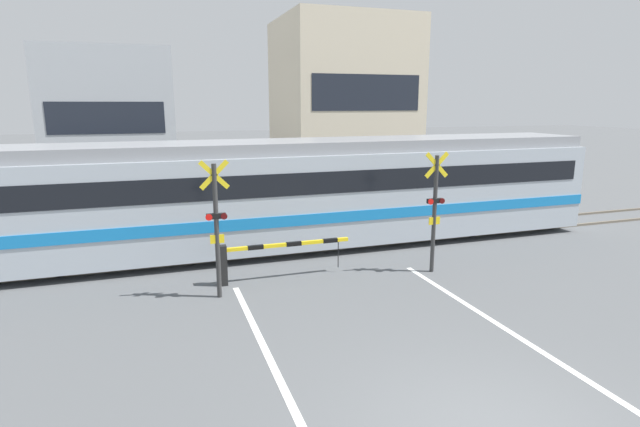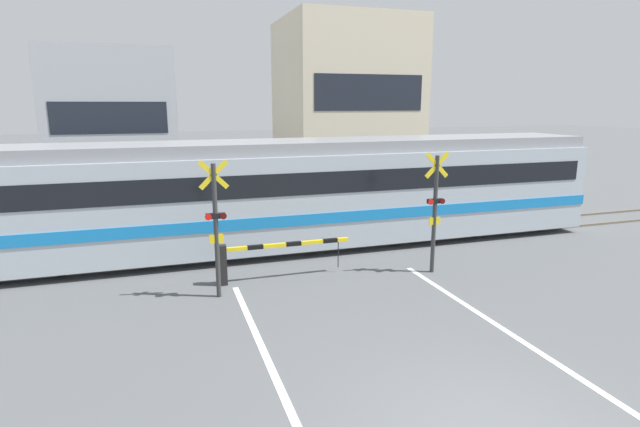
# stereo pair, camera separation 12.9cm
# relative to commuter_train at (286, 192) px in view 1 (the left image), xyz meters

# --- Properties ---
(rail_track_near) EXTENTS (50.00, 0.10, 0.08)m
(rail_track_near) POSITION_rel_commuter_train_xyz_m (0.29, -0.72, -1.76)
(rail_track_near) COLOR #6B6051
(rail_track_near) RESTS_ON ground_plane
(rail_track_far) EXTENTS (50.00, 0.10, 0.08)m
(rail_track_far) POSITION_rel_commuter_train_xyz_m (0.29, 0.72, -1.76)
(rail_track_far) COLOR #6B6051
(rail_track_far) RESTS_ON ground_plane
(road_stripe_left) EXTENTS (0.14, 10.84, 0.01)m
(road_stripe_left) POSITION_rel_commuter_train_xyz_m (-2.12, -8.44, -1.80)
(road_stripe_left) COLOR white
(road_stripe_left) RESTS_ON ground_plane
(road_stripe_right) EXTENTS (0.14, 10.84, 0.01)m
(road_stripe_right) POSITION_rel_commuter_train_xyz_m (2.69, -8.44, -1.80)
(road_stripe_right) COLOR white
(road_stripe_right) RESTS_ON ground_plane
(commuter_train) EXTENTS (20.58, 2.85, 3.37)m
(commuter_train) POSITION_rel_commuter_train_xyz_m (0.00, 0.00, 0.00)
(commuter_train) COLOR #ADB7C1
(commuter_train) RESTS_ON ground_plane
(crossing_barrier_near) EXTENTS (3.45, 0.20, 1.03)m
(crossing_barrier_near) POSITION_rel_commuter_train_xyz_m (-1.50, -2.72, -1.09)
(crossing_barrier_near) COLOR black
(crossing_barrier_near) RESTS_ON ground_plane
(crossing_barrier_far) EXTENTS (3.45, 0.20, 1.03)m
(crossing_barrier_far) POSITION_rel_commuter_train_xyz_m (2.08, 3.05, -1.09)
(crossing_barrier_far) COLOR black
(crossing_barrier_far) RESTS_ON ground_plane
(crossing_signal_left) EXTENTS (0.68, 0.15, 3.24)m
(crossing_signal_left) POSITION_rel_commuter_train_xyz_m (-2.57, -3.49, -0.01)
(crossing_signal_left) COLOR #333333
(crossing_signal_left) RESTS_ON ground_plane
(crossing_signal_right) EXTENTS (0.68, 0.15, 3.24)m
(crossing_signal_right) POSITION_rel_commuter_train_xyz_m (3.14, -3.49, -0.01)
(crossing_signal_right) COLOR #333333
(crossing_signal_right) RESTS_ON ground_plane
(building_left_of_street) EXTENTS (5.80, 6.98, 7.00)m
(building_left_of_street) POSITION_rel_commuter_train_xyz_m (-5.61, 12.88, 1.70)
(building_left_of_street) COLOR #B2B7BC
(building_left_of_street) RESTS_ON ground_plane
(building_right_of_street) EXTENTS (7.09, 6.98, 9.12)m
(building_right_of_street) POSITION_rel_commuter_train_xyz_m (6.84, 12.88, 2.76)
(building_right_of_street) COLOR beige
(building_right_of_street) RESTS_ON ground_plane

